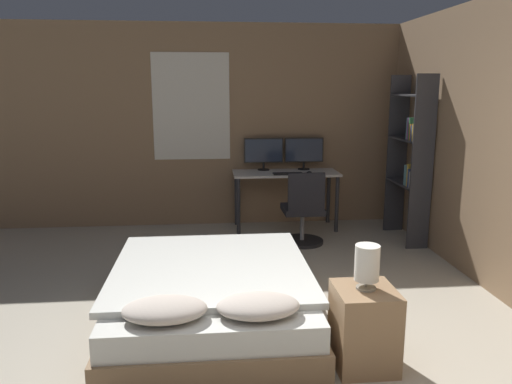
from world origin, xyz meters
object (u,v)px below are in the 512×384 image
Objects in this scene: monitor_left at (264,152)px; office_chair at (303,215)px; bedside_lamp at (367,264)px; nightstand at (364,327)px; monitor_right at (304,151)px; desk at (286,180)px; bed at (212,297)px; computer_mouse at (309,173)px; bookshelf at (412,153)px; keyboard at (288,174)px.

monitor_left reaches higher than office_chair.
office_chair is at bearing 88.08° from bedside_lamp.
monitor_right reaches higher than nightstand.
bed is at bearing -110.47° from desk.
computer_mouse is at bearing 62.95° from bed.
bed is 3.26m from monitor_right.
bedside_lamp is 0.58× the size of monitor_left.
nightstand is 0.40× the size of desk.
bookshelf is (1.42, -0.71, 0.44)m from desk.
computer_mouse is (0.56, -0.36, -0.23)m from monitor_left.
bookshelf is (1.40, 2.71, 0.37)m from bedside_lamp.
bed is 6.49× the size of bedside_lamp.
bed is at bearing -119.39° from office_chair.
desk is at bearing 69.53° from bed.
desk is 3.66× the size of keyboard.
nightstand is 3.68m from monitor_right.
monitor_left is 0.55m from monitor_right.
bed is 28.14× the size of computer_mouse.
monitor_left is 1.92m from bookshelf.
monitor_right is at bearing 52.64° from keyboard.
office_chair reaches higher than keyboard.
office_chair is at bearing -179.31° from bookshelf.
bed is 3.75× the size of monitor_left.
monitor_left is at bearing 146.54° from desk.
keyboard is at bearing 101.16° from office_chair.
office_chair is at bearing 88.08° from nightstand.
monitor_right is 0.26× the size of bookshelf.
monitor_right is 1.45m from bookshelf.
monitor_left reaches higher than nightstand.
bookshelf reaches higher than monitor_left.
keyboard is (0.28, -0.36, -0.24)m from monitor_left.
desk is (-0.02, 3.41, 0.39)m from nightstand.
computer_mouse reaches higher than bed.
keyboard is (-0.02, 3.23, 0.05)m from bedside_lamp.
bedside_lamp is 3.24m from computer_mouse.
bed is at bearing -114.00° from monitor_right.
monitor_right reaches higher than office_chair.
office_chair is at bearing -81.56° from desk.
office_chair is (0.11, -0.72, -0.30)m from desk.
bedside_lamp reaches higher than desk.
monitor_left is (-0.28, 0.18, 0.36)m from desk.
desk is 0.35m from computer_mouse.
computer_mouse reaches higher than keyboard.
computer_mouse is at bearing 85.35° from nightstand.
monitor_left is at bearing 94.65° from nightstand.
nightstand is at bearing 0.00° from bedside_lamp.
office_chair is at bearing 60.61° from bed.
monitor_right reaches higher than bed.
bookshelf is at bearing -26.44° from desk.
bookshelf is at bearing 62.59° from nightstand.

